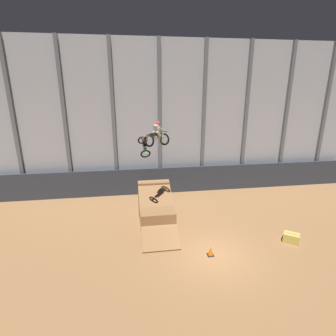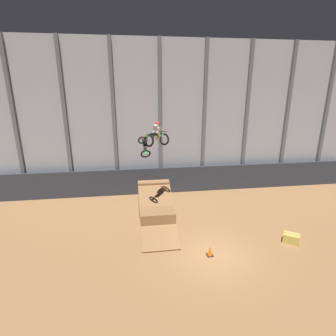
{
  "view_description": "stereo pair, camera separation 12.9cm",
  "coord_description": "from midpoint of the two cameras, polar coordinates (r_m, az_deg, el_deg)",
  "views": [
    {
      "loc": [
        -4.44,
        -12.04,
        8.94
      ],
      "look_at": [
        -1.9,
        5.16,
        3.6
      ],
      "focal_mm": 28.0,
      "sensor_mm": 36.0,
      "label": 1
    },
    {
      "loc": [
        -4.32,
        -12.06,
        8.94
      ],
      "look_at": [
        -1.9,
        5.16,
        3.6
      ],
      "focal_mm": 28.0,
      "sensor_mm": 36.0,
      "label": 2
    }
  ],
  "objects": [
    {
      "name": "ground_plane",
      "position": [
        15.63,
        9.96,
        -18.12
      ],
      "size": [
        60.0,
        60.0,
        0.0
      ],
      "primitive_type": "plane",
      "color": "#996B42"
    },
    {
      "name": "arena_back_wall",
      "position": [
        22.74,
        2.79,
        10.57
      ],
      "size": [
        32.0,
        0.4,
        12.75
      ],
      "color": "#A3A8B2",
      "rests_on": "ground_plane"
    },
    {
      "name": "lower_barrier",
      "position": [
        23.28,
        2.92,
        -2.51
      ],
      "size": [
        31.36,
        0.2,
        2.3
      ],
      "color": "#2D333D",
      "rests_on": "ground_plane"
    },
    {
      "name": "dirt_ramp",
      "position": [
        18.03,
        -2.86,
        -9.35
      ],
      "size": [
        2.23,
        4.96,
        2.72
      ],
      "color": "olive",
      "rests_on": "ground_plane"
    },
    {
      "name": "rider_bike_left_air",
      "position": [
        18.77,
        -5.38,
        5.07
      ],
      "size": [
        0.89,
        1.85,
        1.7
      ],
      "rotation": [
        0.56,
        0.0,
        0.1
      ],
      "color": "black"
    },
    {
      "name": "rider_bike_right_air",
      "position": [
        15.25,
        -2.64,
        6.97
      ],
      "size": [
        1.63,
        1.62,
        1.51
      ],
      "rotation": [
        -0.1,
        0.0,
        -0.79
      ],
      "color": "black"
    },
    {
      "name": "traffic_cone_near_ramp",
      "position": [
        15.4,
        9.0,
        -17.39
      ],
      "size": [
        0.36,
        0.36,
        0.58
      ],
      "color": "black",
      "rests_on": "ground_plane"
    },
    {
      "name": "hay_bale_trackside",
      "position": [
        17.92,
        25.06,
        -13.61
      ],
      "size": [
        1.08,
        1.02,
        0.57
      ],
      "rotation": [
        0.0,
        0.0,
        2.5
      ],
      "color": "#CCB751",
      "rests_on": "ground_plane"
    }
  ]
}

